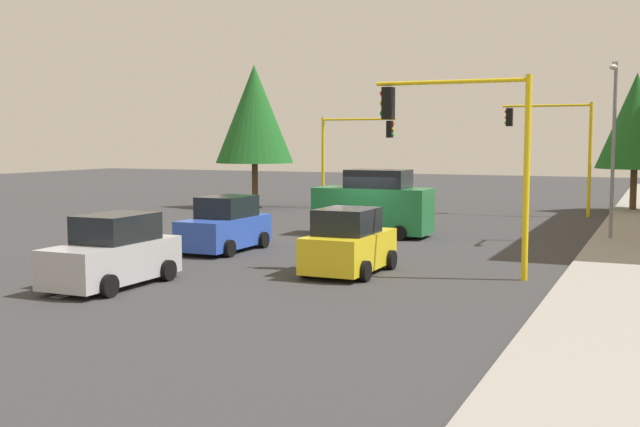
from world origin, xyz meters
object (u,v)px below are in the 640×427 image
tree_opposite_side (254,114)px  car_silver (113,254)px  traffic_signal_near_left (465,136)px  car_blue (225,226)px  car_yellow (349,244)px  traffic_signal_far_right (352,143)px  street_lamp_curbside (613,131)px  tree_roadside_far (636,121)px  delivery_van_green (374,205)px  traffic_signal_far_left (555,136)px

tree_opposite_side → car_silver: (23.45, 8.31, -4.58)m
traffic_signal_near_left → tree_opposite_side: 24.61m
car_blue → car_yellow: bearing=65.5°
car_blue → traffic_signal_far_right: bearing=-173.0°
car_yellow → car_silver: bearing=-48.9°
car_yellow → street_lamp_curbside: bearing=147.5°
street_lamp_curbside → tree_roadside_far: bearing=178.8°
street_lamp_curbside → tree_opposite_side: size_ratio=0.84×
traffic_signal_far_right → car_yellow: (20.94, 8.11, -2.89)m
delivery_van_green → traffic_signal_far_right: bearing=-154.7°
traffic_signal_near_left → traffic_signal_far_left: 20.00m
traffic_signal_far_left → traffic_signal_far_right: (0.00, -11.38, -0.40)m
car_yellow → delivery_van_green: bearing=-164.7°
car_silver → car_yellow: size_ratio=1.13×
tree_opposite_side → delivery_van_green: bearing=47.8°
street_lamp_curbside → car_blue: bearing=-58.0°
traffic_signal_near_left → car_yellow: traffic_signal_near_left is taller
traffic_signal_far_right → street_lamp_curbside: size_ratio=0.76×
tree_opposite_side → tree_roadside_far: 21.36m
traffic_signal_near_left → traffic_signal_far_right: 23.00m
car_silver → street_lamp_curbside: bearing=141.7°
delivery_van_green → tree_opposite_side: bearing=-132.2°
traffic_signal_far_left → traffic_signal_near_left: bearing=-0.0°
delivery_van_green → car_blue: (6.26, -3.43, -0.38)m
traffic_signal_near_left → tree_roadside_far: tree_roadside_far is taller
traffic_signal_far_left → car_yellow: 21.45m
street_lamp_curbside → tree_roadside_far: tree_roadside_far is taller
traffic_signal_near_left → car_yellow: 4.68m
traffic_signal_near_left → car_silver: traffic_signal_near_left is taller
traffic_signal_far_left → traffic_signal_far_right: bearing=-90.0°
tree_opposite_side → street_lamp_curbside: bearing=67.4°
tree_opposite_side → car_silver: size_ratio=1.99×
traffic_signal_far_right → car_silver: 25.78m
tree_opposite_side → tree_roadside_far: size_ratio=1.09×
traffic_signal_near_left → traffic_signal_far_right: size_ratio=1.10×
delivery_van_green → car_blue: delivery_van_green is taller
delivery_van_green → car_blue: bearing=-28.7°
tree_opposite_side → car_blue: 18.52m
tree_roadside_far → car_yellow: 26.24m
street_lamp_curbside → traffic_signal_far_left: bearing=-161.6°
tree_roadside_far → car_blue: 26.06m
traffic_signal_near_left → car_blue: traffic_signal_near_left is taller
traffic_signal_far_left → tree_opposite_side: (2.00, -16.74, 1.30)m
street_lamp_curbside → car_blue: 15.26m
tree_opposite_side → car_silver: bearing=19.5°
traffic_signal_far_right → street_lamp_curbside: bearing=55.0°
traffic_signal_far_left → car_blue: (18.26, -9.14, -3.28)m
traffic_signal_near_left → tree_roadside_far: size_ratio=0.76×
traffic_signal_near_left → tree_roadside_far: (-24.00, 3.78, 0.90)m
traffic_signal_near_left → tree_opposite_side: (-18.00, -16.72, 1.36)m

